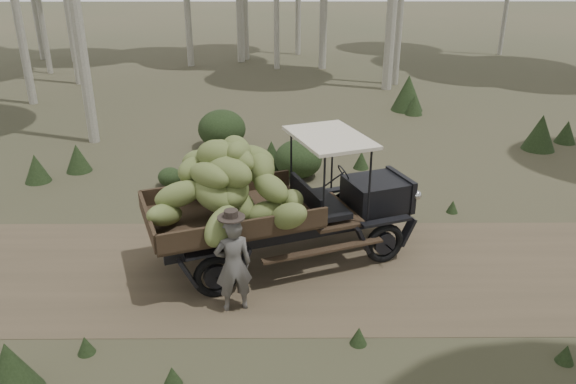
# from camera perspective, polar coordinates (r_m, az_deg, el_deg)

# --- Properties ---
(ground) EXTENTS (120.00, 120.00, 0.00)m
(ground) POSITION_cam_1_polar(r_m,az_deg,el_deg) (10.90, 10.58, -7.87)
(ground) COLOR #473D2B
(ground) RESTS_ON ground
(dirt_track) EXTENTS (70.00, 4.00, 0.01)m
(dirt_track) POSITION_cam_1_polar(r_m,az_deg,el_deg) (10.90, 10.58, -7.85)
(dirt_track) COLOR brown
(dirt_track) RESTS_ON ground
(banana_truck) EXTENTS (5.47, 3.61, 2.63)m
(banana_truck) POSITION_cam_1_polar(r_m,az_deg,el_deg) (10.24, -3.39, 0.17)
(banana_truck) COLOR black
(banana_truck) RESTS_ON ground
(farmer) EXTENTS (0.70, 0.55, 1.84)m
(farmer) POSITION_cam_1_polar(r_m,az_deg,el_deg) (9.28, -5.59, -7.27)
(farmer) COLOR #514E4A
(farmer) RESTS_ON ground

